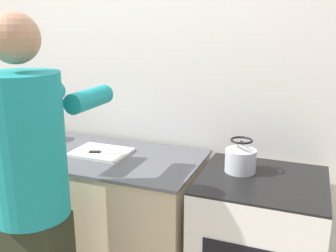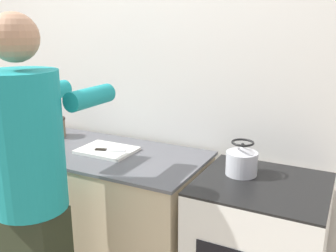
# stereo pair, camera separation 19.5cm
# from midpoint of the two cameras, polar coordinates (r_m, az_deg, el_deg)

# --- Properties ---
(wall_back) EXTENTS (8.00, 0.05, 2.60)m
(wall_back) POSITION_cam_midpoint_polar(r_m,az_deg,el_deg) (2.50, -6.49, 6.77)
(wall_back) COLOR silver
(wall_back) RESTS_ON ground_plane
(counter) EXTENTS (1.72, 0.65, 0.90)m
(counter) POSITION_cam_midpoint_polar(r_m,az_deg,el_deg) (2.64, -16.63, -12.77)
(counter) COLOR #C6B28E
(counter) RESTS_ON ground_plane
(person) EXTENTS (0.40, 0.63, 1.72)m
(person) POSITION_cam_midpoint_polar(r_m,az_deg,el_deg) (1.91, -22.88, -8.71)
(person) COLOR #252B1C
(person) RESTS_ON ground_plane
(cutting_board) EXTENTS (0.34, 0.26, 0.02)m
(cutting_board) POSITION_cam_midpoint_polar(r_m,az_deg,el_deg) (2.34, -12.54, -3.99)
(cutting_board) COLOR silver
(cutting_board) RESTS_ON counter
(knife) EXTENTS (0.19, 0.09, 0.01)m
(knife) POSITION_cam_midpoint_polar(r_m,az_deg,el_deg) (2.30, -12.16, -3.95)
(knife) COLOR silver
(knife) RESTS_ON cutting_board
(kettle) EXTENTS (0.17, 0.17, 0.18)m
(kettle) POSITION_cam_midpoint_polar(r_m,az_deg,el_deg) (2.03, 8.32, -4.89)
(kettle) COLOR silver
(kettle) RESTS_ON oven
(bowl_prep) EXTENTS (0.18, 0.18, 0.07)m
(bowl_prep) POSITION_cam_midpoint_polar(r_m,az_deg,el_deg) (2.67, -24.78, -2.00)
(bowl_prep) COLOR #C6B789
(bowl_prep) RESTS_ON counter
(bowl_mixing) EXTENTS (0.15, 0.15, 0.07)m
(bowl_mixing) POSITION_cam_midpoint_polar(r_m,az_deg,el_deg) (2.41, -23.51, -3.59)
(bowl_mixing) COLOR #426684
(bowl_mixing) RESTS_ON counter
(canister_jar) EXTENTS (0.14, 0.14, 0.13)m
(canister_jar) POSITION_cam_midpoint_polar(r_m,az_deg,el_deg) (2.70, -20.54, -0.67)
(canister_jar) COLOR #756047
(canister_jar) RESTS_ON counter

